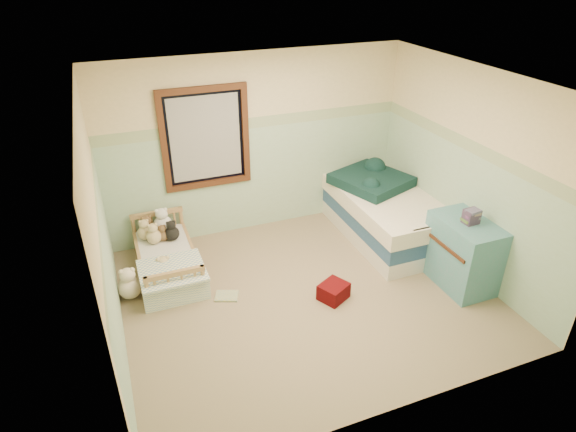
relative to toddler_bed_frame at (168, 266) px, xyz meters
name	(u,v)px	position (x,y,z in m)	size (l,w,h in m)	color
floor	(307,295)	(1.46, -1.05, -0.10)	(4.20, 3.60, 0.02)	olive
ceiling	(311,82)	(1.46, -1.05, 2.42)	(4.20, 3.60, 0.02)	white
wall_back	(257,145)	(1.46, 0.75, 1.16)	(4.20, 0.04, 2.50)	beige
wall_front	(402,301)	(1.46, -2.85, 1.16)	(4.20, 0.04, 2.50)	beige
wall_left	(102,238)	(-0.64, -1.05, 1.16)	(0.04, 3.60, 2.50)	beige
wall_right	(469,172)	(3.56, -1.05, 1.16)	(0.04, 3.60, 2.50)	beige
wainscot_mint	(258,179)	(1.46, 0.74, 0.66)	(4.20, 0.01, 1.50)	#A5C8AE
border_strip	(256,123)	(1.46, 0.74, 1.49)	(4.20, 0.01, 0.15)	#597F57
window_frame	(206,139)	(0.76, 0.71, 1.36)	(1.16, 0.06, 1.36)	#452212
window_blinds	(205,138)	(0.76, 0.72, 1.36)	(0.92, 0.01, 1.12)	#B6B6B3
toddler_bed_frame	(168,266)	(0.00, 0.00, 0.00)	(0.69, 1.39, 0.18)	#9A6D4B
toddler_mattress	(167,257)	(0.00, 0.00, 0.15)	(0.63, 1.33, 0.12)	silver
patchwork_quilt	(172,270)	(0.00, -0.43, 0.22)	(0.75, 0.69, 0.03)	#7EA3C0
plush_bed_brown	(148,229)	(-0.15, 0.50, 0.31)	(0.20, 0.20, 0.20)	brown
plush_bed_white	(163,225)	(0.05, 0.50, 0.33)	(0.24, 0.24, 0.24)	white
plush_bed_tan	(154,237)	(-0.10, 0.28, 0.30)	(0.19, 0.19, 0.19)	#D9C08B
plush_bed_dark	(172,233)	(0.13, 0.28, 0.30)	(0.19, 0.19, 0.19)	black
plush_floor_cream	(130,288)	(-0.49, -0.34, 0.05)	(0.27, 0.27, 0.27)	#F4E2C5
plush_floor_tan	(165,273)	(-0.07, -0.19, 0.03)	(0.25, 0.25, 0.25)	#D9C08B
twin_bed_frame	(381,227)	(3.01, -0.15, 0.02)	(1.04, 2.07, 0.22)	white
twin_boxspring	(383,214)	(3.01, -0.15, 0.24)	(1.04, 2.07, 0.22)	navy
twin_mattress	(384,200)	(3.01, -0.15, 0.46)	(1.08, 2.11, 0.22)	white
teal_blanket	(371,180)	(2.96, 0.15, 0.64)	(0.88, 0.93, 0.14)	black
dresser	(462,253)	(3.28, -1.50, 0.34)	(0.53, 0.85, 0.85)	teal
book_stack	(471,216)	(3.28, -1.52, 0.85)	(0.17, 0.13, 0.17)	#4D2B2B
red_pillow	(334,291)	(1.72, -1.23, 0.01)	(0.31, 0.27, 0.20)	maroon
floor_book	(227,296)	(0.56, -0.75, -0.08)	(0.27, 0.21, 0.02)	yellow
extra_plush_0	(145,233)	(-0.19, 0.42, 0.30)	(0.19, 0.19, 0.19)	#D9C08B
extra_plush_1	(163,235)	(0.01, 0.31, 0.28)	(0.15, 0.15, 0.15)	brown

